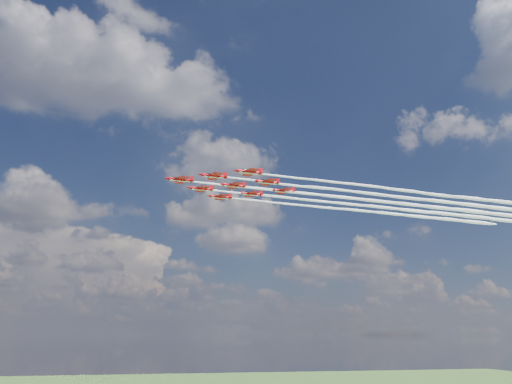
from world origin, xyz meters
The scene contains 9 objects.
jet_lead centered at (46.95, 8.87, 79.68)m, with size 144.76×25.81×2.40m.
jet_row2_port centered at (57.06, 2.64, 79.68)m, with size 144.76×25.81×2.40m.
jet_row2_starb centered at (54.80, 17.78, 79.68)m, with size 144.76×25.81×2.40m.
jet_row3_port centered at (67.16, -3.59, 79.68)m, with size 144.76×25.81×2.40m.
jet_row3_centre centered at (64.90, 11.55, 79.68)m, with size 144.76×25.81×2.40m.
jet_row3_starb centered at (62.64, 26.69, 79.68)m, with size 144.76×25.81×2.40m.
jet_row4_port centered at (75.00, 5.32, 79.68)m, with size 144.76×25.81×2.40m.
jet_row4_starb centered at (72.74, 20.46, 79.68)m, with size 144.76×25.81×2.40m.
jet_tail centered at (82.84, 14.24, 79.68)m, with size 144.76×25.81×2.40m.
Camera 1 is at (-30.82, -156.23, 31.53)m, focal length 35.00 mm.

